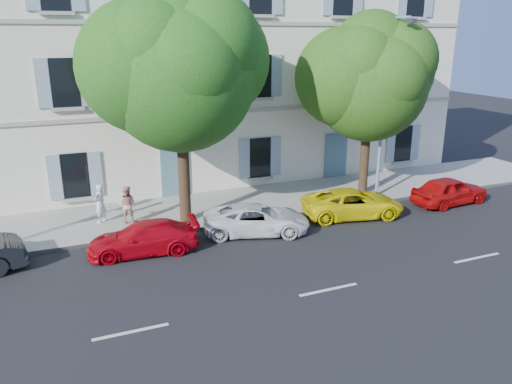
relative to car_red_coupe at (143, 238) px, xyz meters
name	(u,v)px	position (x,y,z in m)	size (l,w,h in m)	color
ground	(275,242)	(4.75, -0.92, -0.57)	(90.00, 90.00, 0.00)	black
sidewalk	(234,205)	(4.75, 3.53, -0.49)	(36.00, 4.50, 0.15)	#A09E96
kerb	(252,220)	(4.75, 1.36, -0.49)	(36.00, 0.16, 0.16)	#9E998E
building	(195,65)	(4.75, 9.28, 5.43)	(28.00, 7.00, 12.00)	silver
car_red_coupe	(143,238)	(0.00, 0.00, 0.00)	(1.59, 3.91, 1.14)	#B50512
car_white_coupe	(257,219)	(4.46, 0.19, 0.01)	(1.92, 4.17, 1.16)	white
car_yellow_supercar	(353,203)	(9.01, 0.35, 0.03)	(2.00, 4.33, 1.20)	yellow
car_red_hatchback	(450,191)	(14.05, 0.07, 0.08)	(1.52, 3.79, 1.29)	#B50B0B
tree_left	(179,75)	(2.14, 2.24, 5.46)	(5.89, 5.89, 9.14)	#3A2819
tree_right	(369,84)	(11.04, 2.62, 4.79)	(5.27, 5.27, 8.12)	#3A2819
street_lamp	(386,99)	(11.44, 1.88, 4.16)	(0.26, 1.71, 8.09)	#7293BF
pedestrian_a	(100,203)	(-1.11, 3.38, 0.39)	(0.59, 0.39, 1.61)	silver
pedestrian_b	(127,204)	(-0.11, 2.90, 0.37)	(0.76, 0.59, 1.57)	tan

